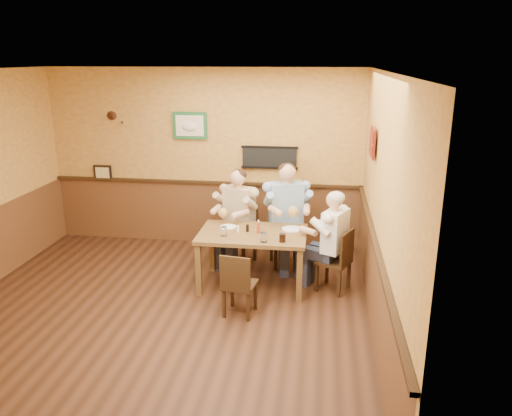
{
  "coord_description": "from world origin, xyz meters",
  "views": [
    {
      "loc": [
        1.87,
        -5.11,
        2.95
      ],
      "look_at": [
        1.05,
        0.91,
        1.1
      ],
      "focal_mm": 35.0,
      "sensor_mm": 36.0,
      "label": 1
    }
  ],
  "objects": [
    {
      "name": "chair_near_side",
      "position": [
        0.96,
        0.16,
        0.4
      ],
      "size": [
        0.42,
        0.42,
        0.79
      ],
      "primitive_type": null,
      "rotation": [
        0.0,
        0.0,
        2.99
      ],
      "color": "#352211",
      "rests_on": "ground"
    },
    {
      "name": "salt_shaker",
      "position": [
        0.81,
        0.94,
        0.79
      ],
      "size": [
        0.04,
        0.04,
        0.09
      ],
      "primitive_type": "cylinder",
      "rotation": [
        0.0,
        0.0,
        -0.23
      ],
      "color": "white",
      "rests_on": "dining_table"
    },
    {
      "name": "water_glass_mid",
      "position": [
        1.18,
        0.63,
        0.81
      ],
      "size": [
        0.1,
        0.1,
        0.12
      ],
      "primitive_type": "cylinder",
      "rotation": [
        0.0,
        0.0,
        0.26
      ],
      "color": "silver",
      "rests_on": "dining_table"
    },
    {
      "name": "diner_tan_shirt",
      "position": [
        0.69,
        1.7,
        0.64
      ],
      "size": [
        0.76,
        0.76,
        1.27
      ],
      "primitive_type": null,
      "rotation": [
        0.0,
        0.0,
        -0.38
      ],
      "color": "beige",
      "rests_on": "ground"
    },
    {
      "name": "plate_far_left",
      "position": [
        0.64,
        1.11,
        0.76
      ],
      "size": [
        0.23,
        0.23,
        0.01
      ],
      "primitive_type": "cylinder",
      "rotation": [
        0.0,
        0.0,
        -0.09
      ],
      "color": "white",
      "rests_on": "dining_table"
    },
    {
      "name": "plate_far_right",
      "position": [
        1.5,
        1.13,
        0.76
      ],
      "size": [
        0.3,
        0.3,
        0.02
      ],
      "primitive_type": "cylinder",
      "rotation": [
        0.0,
        0.0,
        0.17
      ],
      "color": "white",
      "rests_on": "dining_table"
    },
    {
      "name": "hot_sauce_bottle",
      "position": [
        1.08,
        0.93,
        0.83
      ],
      "size": [
        0.05,
        0.05,
        0.16
      ],
      "primitive_type": "cylinder",
      "rotation": [
        0.0,
        0.0,
        -0.4
      ],
      "color": "#B23713",
      "rests_on": "dining_table"
    },
    {
      "name": "dining_table",
      "position": [
        1.0,
        0.96,
        0.66
      ],
      "size": [
        1.4,
        0.9,
        0.75
      ],
      "color": "brown",
      "rests_on": "ground"
    },
    {
      "name": "room",
      "position": [
        0.14,
        0.17,
        1.69
      ],
      "size": [
        5.02,
        5.03,
        2.81
      ],
      "color": "black",
      "rests_on": "ground"
    },
    {
      "name": "cola_tumbler",
      "position": [
        1.41,
        0.66,
        0.8
      ],
      "size": [
        0.09,
        0.09,
        0.1
      ],
      "primitive_type": "cylinder",
      "rotation": [
        0.0,
        0.0,
        -0.16
      ],
      "color": "black",
      "rests_on": "dining_table"
    },
    {
      "name": "water_glass_left",
      "position": [
        0.65,
        0.78,
        0.81
      ],
      "size": [
        0.09,
        0.09,
        0.12
      ],
      "primitive_type": "cylinder",
      "rotation": [
        0.0,
        0.0,
        -0.09
      ],
      "color": "white",
      "rests_on": "dining_table"
    },
    {
      "name": "diner_blue_polo",
      "position": [
        1.38,
        1.7,
        0.69
      ],
      "size": [
        0.78,
        0.78,
        1.37
      ],
      "primitive_type": null,
      "rotation": [
        0.0,
        0.0,
        0.28
      ],
      "color": "#88A8CC",
      "rests_on": "ground"
    },
    {
      "name": "chair_back_right",
      "position": [
        1.38,
        1.7,
        0.48
      ],
      "size": [
        0.55,
        0.55,
        0.96
      ],
      "primitive_type": null,
      "rotation": [
        0.0,
        0.0,
        0.28
      ],
      "color": "#352211",
      "rests_on": "ground"
    },
    {
      "name": "pepper_shaker",
      "position": [
        0.93,
        0.97,
        0.8
      ],
      "size": [
        0.05,
        0.05,
        0.1
      ],
      "primitive_type": "cylinder",
      "rotation": [
        0.0,
        0.0,
        -0.4
      ],
      "color": "black",
      "rests_on": "dining_table"
    },
    {
      "name": "chair_back_left",
      "position": [
        0.69,
        1.7,
        0.45
      ],
      "size": [
        0.53,
        0.53,
        0.89
      ],
      "primitive_type": null,
      "rotation": [
        0.0,
        0.0,
        -0.38
      ],
      "color": "#352211",
      "rests_on": "ground"
    },
    {
      "name": "diner_white_elder",
      "position": [
        2.06,
        0.95,
        0.6
      ],
      "size": [
        0.74,
        0.74,
        1.2
      ],
      "primitive_type": null,
      "rotation": [
        0.0,
        0.0,
        -2.01
      ],
      "color": "white",
      "rests_on": "ground"
    },
    {
      "name": "chair_right_end",
      "position": [
        2.06,
        0.95,
        0.42
      ],
      "size": [
        0.52,
        0.52,
        0.84
      ],
      "primitive_type": null,
      "rotation": [
        0.0,
        0.0,
        -2.01
      ],
      "color": "#352211",
      "rests_on": "ground"
    }
  ]
}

